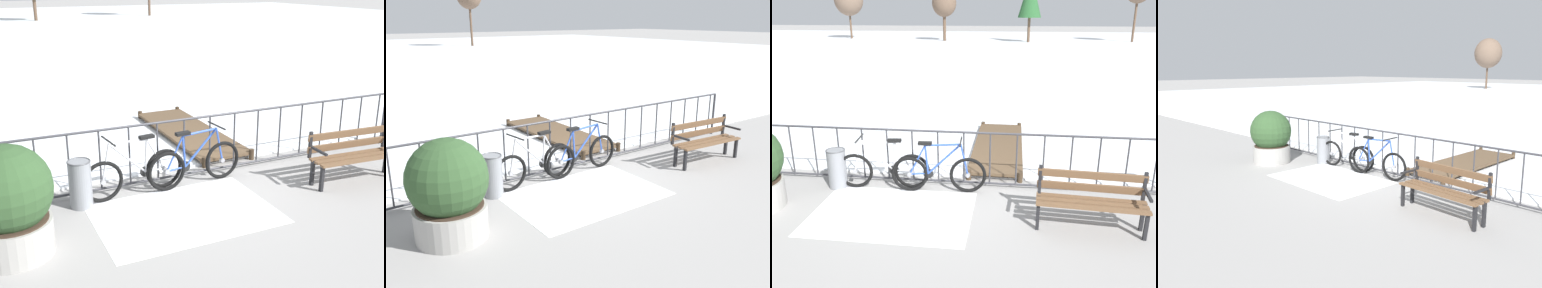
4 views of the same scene
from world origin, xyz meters
TOP-DOWN VIEW (x-y plane):
  - ground_plane at (0.00, 0.00)m, footprint 160.00×160.00m
  - frozen_pond at (0.00, 28.40)m, footprint 80.00×56.00m
  - snow_patch at (-0.54, -1.20)m, footprint 2.59×1.79m
  - railing_fence at (-0.00, 0.00)m, footprint 9.06×0.06m
  - bicycle_near_railing at (-0.97, -0.26)m, footprint 1.71×0.52m
  - bicycle_second at (0.06, -0.30)m, footprint 1.71×0.52m
  - park_bench at (2.55, -1.24)m, footprint 1.63×0.59m
  - planter_with_shrub at (-2.89, -1.27)m, footprint 1.10×1.10m
  - trash_bin at (-1.84, -0.32)m, footprint 0.35×0.35m
  - wooden_dock at (1.03, 2.06)m, footprint 1.10×3.62m

SIDE VIEW (x-z plane):
  - ground_plane at x=0.00m, z-range 0.00..0.00m
  - snow_patch at x=-0.54m, z-range 0.00..0.01m
  - frozen_pond at x=0.00m, z-range 0.00..0.03m
  - wooden_dock at x=1.03m, z-range 0.02..0.22m
  - bicycle_near_railing at x=-0.97m, z-range -0.12..0.86m
  - bicycle_second at x=0.06m, z-range -0.12..0.86m
  - trash_bin at x=-1.84m, z-range 0.01..0.74m
  - park_bench at x=2.55m, z-range 0.07..0.96m
  - railing_fence at x=0.00m, z-range 0.02..1.09m
  - planter_with_shrub at x=-2.89m, z-range 0.00..1.41m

